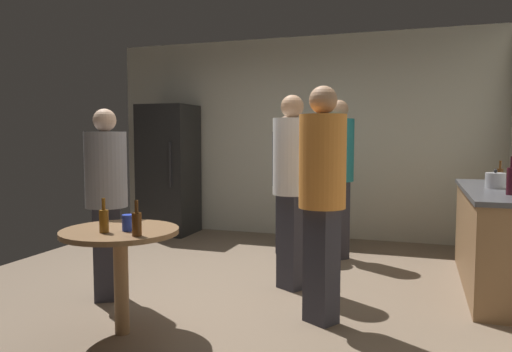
{
  "coord_description": "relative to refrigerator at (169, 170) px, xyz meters",
  "views": [
    {
      "loc": [
        1.56,
        -3.9,
        1.37
      ],
      "look_at": [
        0.17,
        0.27,
        1.01
      ],
      "focal_mm": 34.26,
      "sensor_mm": 36.0,
      "label": 1
    }
  ],
  "objects": [
    {
      "name": "refrigerator",
      "position": [
        0.0,
        0.0,
        0.0
      ],
      "size": [
        0.7,
        0.68,
        1.8
      ],
      "color": "black",
      "rests_on": "ground_plane"
    },
    {
      "name": "plastic_cup_blue",
      "position": [
        1.48,
        -3.3,
        -0.11
      ],
      "size": [
        0.08,
        0.08,
        0.11
      ],
      "primitive_type": "cylinder",
      "color": "blue",
      "rests_on": "foreground_table"
    },
    {
      "name": "wall_back",
      "position": [
        1.76,
        0.43,
        0.45
      ],
      "size": [
        5.32,
        0.06,
        2.7
      ],
      "primitive_type": "cube",
      "color": "beige",
      "rests_on": "ground_plane"
    },
    {
      "name": "person_in_orange_shirt",
      "position": [
        2.67,
        -2.63,
        0.11
      ],
      "size": [
        0.47,
        0.47,
        1.73
      ],
      "rotation": [
        0.0,
        0.0,
        -2.11
      ],
      "color": "#2D2D38",
      "rests_on": "ground_plane"
    },
    {
      "name": "kitchen_counter",
      "position": [
        4.04,
        -1.31,
        -0.45
      ],
      "size": [
        0.64,
        1.97,
        0.9
      ],
      "color": "olive",
      "rests_on": "ground_plane"
    },
    {
      "name": "person_in_black_shirt",
      "position": [
        1.88,
        -0.63,
        0.04
      ],
      "size": [
        0.34,
        0.34,
        1.61
      ],
      "rotation": [
        0.0,
        0.0,
        -1.56
      ],
      "color": "#2D2D38",
      "rests_on": "ground_plane"
    },
    {
      "name": "beer_bottle_on_counter",
      "position": [
        4.1,
        -0.77,
        0.08
      ],
      "size": [
        0.06,
        0.06,
        0.23
      ],
      "color": "#593314",
      "rests_on": "kitchen_counter"
    },
    {
      "name": "foreground_table",
      "position": [
        1.4,
        -3.27,
        -0.27
      ],
      "size": [
        0.8,
        0.8,
        0.73
      ],
      "color": "olive",
      "rests_on": "ground_plane"
    },
    {
      "name": "beer_bottle_amber",
      "position": [
        1.37,
        -3.4,
        -0.08
      ],
      "size": [
        0.06,
        0.06,
        0.23
      ],
      "color": "#8C5919",
      "rests_on": "foreground_table"
    },
    {
      "name": "kettle",
      "position": [
        3.99,
        -1.26,
        0.07
      ],
      "size": [
        0.24,
        0.17,
        0.18
      ],
      "color": "#B2B2B7",
      "rests_on": "kitchen_counter"
    },
    {
      "name": "person_in_gray_shirt",
      "position": [
        0.89,
        -2.7,
        0.03
      ],
      "size": [
        0.46,
        0.46,
        1.59
      ],
      "rotation": [
        0.0,
        0.0,
        -1.05
      ],
      "color": "#2D2D38",
      "rests_on": "ground_plane"
    },
    {
      "name": "beer_bottle_brown",
      "position": [
        1.63,
        -3.43,
        -0.08
      ],
      "size": [
        0.06,
        0.06,
        0.23
      ],
      "color": "#593314",
      "rests_on": "foreground_table"
    },
    {
      "name": "person_in_teal_shirt",
      "position": [
        2.49,
        -0.69,
        0.14
      ],
      "size": [
        0.48,
        0.48,
        1.77
      ],
      "rotation": [
        0.0,
        0.0,
        -2.29
      ],
      "color": "#2D2D38",
      "rests_on": "ground_plane"
    },
    {
      "name": "wine_bottle_on_counter",
      "position": [
        4.04,
        -1.76,
        0.12
      ],
      "size": [
        0.08,
        0.08,
        0.31
      ],
      "color": "#3F141E",
      "rests_on": "kitchen_counter"
    },
    {
      "name": "ground_plane",
      "position": [
        1.76,
        -2.2,
        -0.95
      ],
      "size": [
        5.2,
        5.2,
        0.1
      ],
      "primitive_type": "cube",
      "color": "#7A6651"
    },
    {
      "name": "person_in_white_shirt",
      "position": [
        2.27,
        -1.92,
        0.11
      ],
      "size": [
        0.47,
        0.47,
        1.73
      ],
      "rotation": [
        0.0,
        0.0,
        -2.1
      ],
      "color": "#2D2D38",
      "rests_on": "ground_plane"
    }
  ]
}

